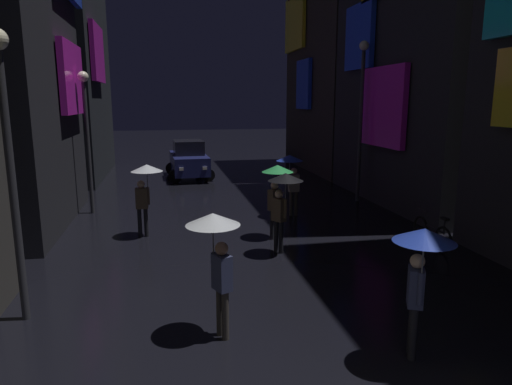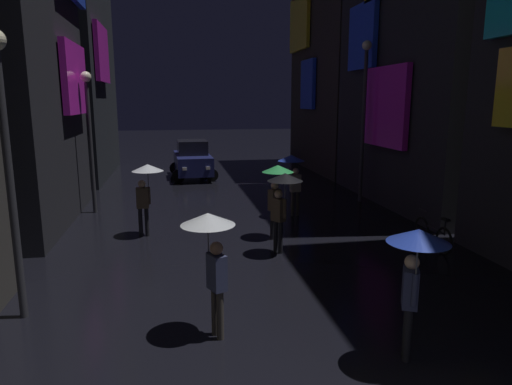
% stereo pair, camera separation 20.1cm
% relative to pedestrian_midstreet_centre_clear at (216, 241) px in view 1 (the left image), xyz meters
% --- Properties ---
extents(building_left_far, '(4.25, 8.63, 17.34)m').
position_rel_pedestrian_midstreet_centre_clear_xyz_m(building_left_far, '(-5.85, 17.96, 7.00)').
color(building_left_far, black).
rests_on(building_left_far, ground).
extents(building_right_mid, '(4.25, 8.82, 14.44)m').
position_rel_pedestrian_midstreet_centre_clear_xyz_m(building_right_mid, '(9.11, 9.06, 5.56)').
color(building_right_mid, '#232328').
rests_on(building_right_mid, ground).
extents(building_right_far, '(4.25, 8.64, 14.62)m').
position_rel_pedestrian_midstreet_centre_clear_xyz_m(building_right_far, '(9.12, 17.99, 5.65)').
color(building_right_far, '#2D2826').
rests_on(building_right_far, ground).
extents(pedestrian_midstreet_centre_clear, '(0.90, 0.90, 2.12)m').
position_rel_pedestrian_midstreet_centre_clear_xyz_m(pedestrian_midstreet_centre_clear, '(0.00, 0.00, 0.00)').
color(pedestrian_midstreet_centre_clear, '#38332D').
rests_on(pedestrian_midstreet_centre_clear, ground).
extents(pedestrian_far_right_blue, '(0.90, 0.90, 2.12)m').
position_rel_pedestrian_midstreet_centre_clear_xyz_m(pedestrian_far_right_blue, '(3.39, 7.61, 0.00)').
color(pedestrian_far_right_blue, '#38332D').
rests_on(pedestrian_far_right_blue, ground).
extents(pedestrian_foreground_left_black, '(0.90, 0.90, 2.12)m').
position_rel_pedestrian_midstreet_centre_clear_xyz_m(pedestrian_foreground_left_black, '(2.15, 3.89, 0.00)').
color(pedestrian_foreground_left_black, black).
rests_on(pedestrian_foreground_left_black, ground).
extents(pedestrian_near_crossing_clear, '(0.90, 0.90, 2.12)m').
position_rel_pedestrian_midstreet_centre_clear_xyz_m(pedestrian_near_crossing_clear, '(-1.36, 6.13, 0.00)').
color(pedestrian_near_crossing_clear, black).
rests_on(pedestrian_near_crossing_clear, ground).
extents(pedestrian_foreground_right_green, '(0.90, 0.90, 2.12)m').
position_rel_pedestrian_midstreet_centre_clear_xyz_m(pedestrian_foreground_right_green, '(2.31, 5.26, 0.00)').
color(pedestrian_foreground_right_green, black).
rests_on(pedestrian_foreground_right_green, ground).
extents(pedestrian_midstreet_left_blue, '(0.90, 0.90, 2.12)m').
position_rel_pedestrian_midstreet_centre_clear_xyz_m(pedestrian_midstreet_left_blue, '(2.86, -1.38, 0.00)').
color(pedestrian_midstreet_left_blue, black).
rests_on(pedestrian_midstreet_left_blue, ground).
extents(bicycle_parked_at_storefront, '(0.12, 1.82, 0.96)m').
position_rel_pedestrian_midstreet_centre_clear_xyz_m(bicycle_parked_at_storefront, '(6.24, 3.59, -1.28)').
color(bicycle_parked_at_storefront, black).
rests_on(bicycle_parked_at_storefront, ground).
extents(car_distant, '(2.38, 4.21, 1.92)m').
position_rel_pedestrian_midstreet_centre_clear_xyz_m(car_distant, '(0.40, 16.30, -0.74)').
color(car_distant, navy).
rests_on(car_distant, ground).
extents(streetlamp_left_near, '(0.36, 0.36, 5.07)m').
position_rel_pedestrian_midstreet_centre_clear_xyz_m(streetlamp_left_near, '(-3.36, 1.26, 1.53)').
color(streetlamp_left_near, '#2D2D33').
rests_on(streetlamp_left_near, ground).
extents(streetlamp_left_far, '(0.36, 0.36, 4.87)m').
position_rel_pedestrian_midstreet_centre_clear_xyz_m(streetlamp_left_far, '(-3.36, 9.39, 1.43)').
color(streetlamp_left_far, '#2D2D33').
rests_on(streetlamp_left_far, ground).
extents(streetlamp_right_far, '(0.36, 0.36, 6.09)m').
position_rel_pedestrian_midstreet_centre_clear_xyz_m(streetlamp_right_far, '(6.64, 9.42, 2.09)').
color(streetlamp_right_far, '#2D2D33').
rests_on(streetlamp_right_far, ground).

